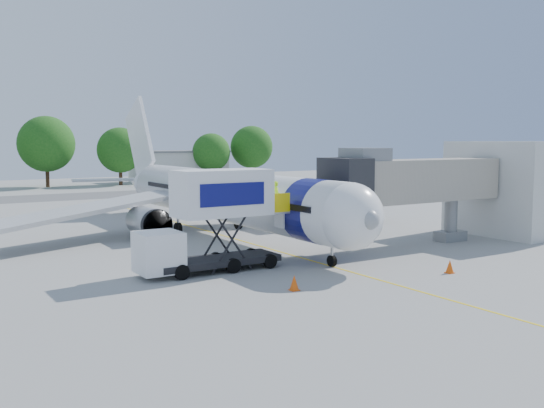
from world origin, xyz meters
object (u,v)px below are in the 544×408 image
jet_bridge (405,182)px  catering_hiloader (211,221)px  ground_tug (495,274)px  aircraft (220,196)px

jet_bridge → catering_hiloader: size_ratio=1.62×
catering_hiloader → jet_bridge: bearing=0.0°
catering_hiloader → ground_tug: 14.62m
aircraft → catering_hiloader: size_ratio=4.40×
jet_bridge → catering_hiloader: bearing=-180.0°
jet_bridge → catering_hiloader: jet_bridge is taller
aircraft → jet_bridge: bearing=-54.3°
jet_bridge → ground_tug: size_ratio=3.53×
aircraft → catering_hiloader: 12.77m
jet_bridge → aircraft: bearing=125.7°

